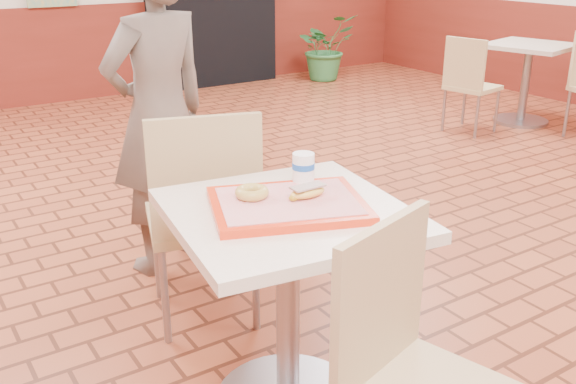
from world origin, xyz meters
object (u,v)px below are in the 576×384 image
chair_main_front (412,367)px  paper_cup (303,167)px  main_table (288,278)px  chair_main_back (204,209)px  chair_second_left (469,80)px  potted_plant (325,47)px  second_table (527,70)px  customer (159,115)px  long_john_donut (307,192)px  ring_donut (252,192)px  serving_tray (288,205)px

chair_main_front → paper_cup: 0.81m
main_table → chair_main_front: 0.58m
chair_main_front → chair_main_back: (-0.03, 1.25, 0.04)m
chair_second_left → potted_plant: 2.70m
chair_main_front → chair_second_left: size_ratio=1.07×
second_table → chair_main_back: bearing=-159.7°
chair_main_back → paper_cup: 0.64m
customer → long_john_donut: (-0.02, -1.32, 0.02)m
main_table → chair_second_left: chair_second_left is taller
chair_main_back → customer: customer is taller
paper_cup → second_table: 4.47m
chair_second_left → ring_donut: bearing=111.0°
customer → ring_donut: size_ratio=14.48×
customer → paper_cup: 1.18m
main_table → serving_tray: (0.00, 0.00, 0.27)m
customer → paper_cup: (0.06, -1.18, 0.05)m
ring_donut → potted_plant: size_ratio=0.14×
chair_main_front → potted_plant: bearing=40.0°
customer → chair_second_left: (3.28, 0.92, -0.34)m
second_table → ring_donut: bearing=-153.4°
customer → main_table: bearing=72.9°
ring_donut → paper_cup: (0.24, 0.04, 0.03)m
long_john_donut → customer: bearing=89.1°
long_john_donut → potted_plant: long_john_donut is taller
ring_donut → paper_cup: size_ratio=1.14×
main_table → ring_donut: 0.33m
customer → long_john_donut: 1.32m
main_table → second_table: 4.65m
serving_tray → long_john_donut: bearing=-11.0°
chair_main_front → customer: customer is taller
main_table → customer: size_ratio=0.48×
chair_main_back → potted_plant: chair_main_back is taller
main_table → chair_main_front: bearing=-86.6°
chair_main_back → ring_donut: (-0.09, -0.58, 0.29)m
chair_main_front → chair_second_left: (3.34, 2.81, -0.04)m
customer → ring_donut: 1.23m
chair_main_front → potted_plant: chair_main_front is taller
chair_main_front → ring_donut: (-0.12, 0.67, 0.33)m
customer → serving_tray: (-0.09, -1.31, -0.01)m
serving_tray → ring_donut: bearing=134.5°
chair_second_left → potted_plant: (0.37, 2.67, -0.08)m
main_table → paper_cup: (0.15, 0.13, 0.34)m
chair_main_back → customer: 0.69m
chair_main_front → long_john_donut: 0.66m
main_table → chair_main_front: (0.03, -0.58, -0.02)m
customer → paper_cup: size_ratio=16.45×
main_table → long_john_donut: size_ratio=5.70×
chair_main_front → customer: 1.91m
potted_plant → long_john_donut: bearing=-126.8°
long_john_donut → ring_donut: bearing=146.6°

